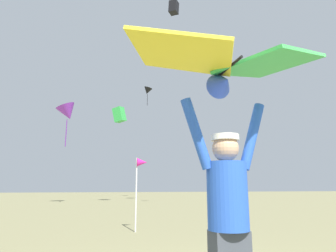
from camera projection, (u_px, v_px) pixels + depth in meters
The scene contains 8 objects.
kite_flyer_person at pixel (228, 215), 2.42m from camera, with size 0.81×0.35×1.92m.
held_stunt_kite at pixel (226, 65), 2.60m from camera, with size 1.88×1.02×0.41m.
distant_kite_purple_low_left at pixel (180, 64), 19.11m from camera, with size 0.77×0.77×0.14m.
distant_kite_black_mid_left at pixel (147, 91), 31.14m from camera, with size 1.20×1.13×2.11m.
distant_kite_green_high_right at pixel (119, 115), 22.42m from camera, with size 1.18×0.99×1.28m.
distant_kite_purple_overhead_distant at pixel (68, 112), 20.34m from camera, with size 1.68×1.44×3.16m.
distant_kite_black_high_left at pixel (174, 7), 21.54m from camera, with size 0.87×0.83×0.98m.
marker_flag at pixel (141, 167), 8.00m from camera, with size 0.30×0.24×1.94m.
Camera 1 is at (-1.24, -2.56, 1.17)m, focal length 31.24 mm.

